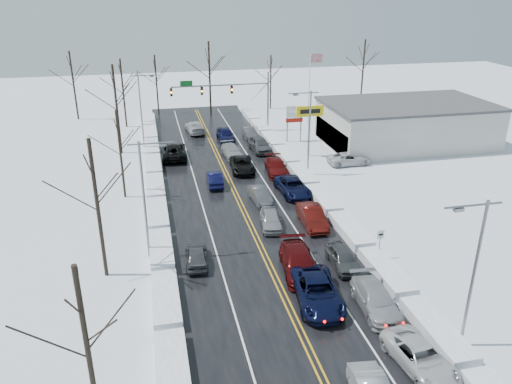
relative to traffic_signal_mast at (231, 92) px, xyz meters
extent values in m
plane|color=silver|center=(-3.45, -27.99, -5.48)|extent=(160.00, 160.00, 0.00)
cube|color=black|center=(-3.45, -25.99, -5.47)|extent=(14.00, 84.00, 0.01)
cube|color=white|center=(-11.05, -25.99, -5.48)|extent=(1.71, 72.00, 0.78)
cube|color=white|center=(4.15, -25.99, -5.48)|extent=(1.71, 72.00, 0.78)
cylinder|color=slate|center=(5.05, 0.01, -1.48)|extent=(0.24, 0.24, 8.00)
cylinder|color=slate|center=(-1.45, 0.01, 1.02)|extent=(13.00, 0.18, 0.18)
cylinder|color=slate|center=(3.85, 0.01, -0.08)|extent=(2.33, 0.10, 2.33)
cube|color=#0C591E|center=(-5.95, 0.01, 1.42)|extent=(1.60, 0.08, 0.70)
cube|color=black|center=(0.05, 0.01, 0.37)|extent=(0.32, 0.25, 1.05)
sphere|color=#3F0705|center=(0.05, -0.15, 0.67)|extent=(0.20, 0.20, 0.20)
sphere|color=orange|center=(0.05, -0.15, 0.37)|extent=(0.22, 0.22, 0.22)
sphere|color=black|center=(0.05, -0.15, 0.07)|extent=(0.20, 0.20, 0.20)
cube|color=black|center=(-3.95, 0.01, 0.37)|extent=(0.32, 0.25, 1.05)
sphere|color=#3F0705|center=(-3.95, -0.15, 0.67)|extent=(0.20, 0.20, 0.20)
sphere|color=orange|center=(-3.95, -0.15, 0.37)|extent=(0.22, 0.22, 0.22)
sphere|color=black|center=(-3.95, -0.15, 0.07)|extent=(0.20, 0.20, 0.20)
cube|color=black|center=(-7.95, 0.01, 0.37)|extent=(0.32, 0.25, 1.05)
sphere|color=#3F0705|center=(-7.95, -0.15, 0.67)|extent=(0.20, 0.20, 0.20)
sphere|color=orange|center=(-7.95, -0.15, 0.37)|extent=(0.22, 0.22, 0.22)
sphere|color=black|center=(-7.95, -0.15, 0.07)|extent=(0.20, 0.20, 0.20)
cylinder|color=slate|center=(7.05, -11.99, -2.68)|extent=(0.20, 0.20, 5.60)
cube|color=yellow|center=(7.05, -11.99, -0.08)|extent=(3.20, 0.30, 1.20)
cube|color=black|center=(7.05, -12.16, -0.08)|extent=(2.40, 0.04, 0.50)
cylinder|color=slate|center=(6.15, -5.99, -3.48)|extent=(0.16, 0.16, 4.00)
cylinder|color=slate|center=(7.95, -5.99, -3.48)|extent=(0.16, 0.16, 4.00)
cube|color=white|center=(7.05, -5.99, -1.18)|extent=(2.20, 0.22, 0.70)
cube|color=white|center=(7.05, -5.99, -1.98)|extent=(2.20, 0.22, 0.70)
cube|color=#9D180C|center=(7.05, -5.99, -2.68)|extent=(2.20, 0.22, 0.50)
cylinder|color=slate|center=(4.75, -35.99, -4.38)|extent=(0.08, 0.08, 2.20)
cube|color=white|center=(4.75, -35.99, -3.48)|extent=(0.55, 0.05, 0.70)
cube|color=black|center=(4.75, -36.03, -3.48)|extent=(0.35, 0.02, 0.15)
cylinder|color=silver|center=(11.55, 2.01, -0.48)|extent=(0.14, 0.14, 10.00)
cube|color=beige|center=(20.55, -9.99, -2.98)|extent=(20.00, 12.00, 5.00)
cube|color=#262628|center=(10.60, -9.99, -3.88)|extent=(0.10, 11.00, 2.80)
cube|color=#3F3F42|center=(20.55, -9.99, -0.33)|extent=(20.40, 12.40, 0.30)
cylinder|color=slate|center=(5.05, -45.99, -0.98)|extent=(0.18, 0.18, 9.00)
cylinder|color=slate|center=(4.25, -45.99, 3.32)|extent=(3.20, 0.12, 0.12)
cube|color=slate|center=(3.45, -45.99, 3.17)|extent=(0.50, 0.25, 0.18)
cylinder|color=slate|center=(5.05, -17.99, -0.98)|extent=(0.18, 0.18, 9.00)
cylinder|color=slate|center=(4.25, -17.99, 3.32)|extent=(3.20, 0.12, 0.12)
cube|color=slate|center=(3.45, -17.99, 3.17)|extent=(0.50, 0.25, 0.18)
cylinder|color=slate|center=(-11.95, -31.99, -0.98)|extent=(0.18, 0.18, 9.00)
cylinder|color=slate|center=(-11.15, -31.99, 3.32)|extent=(3.20, 0.12, 0.12)
cube|color=slate|center=(-10.35, -31.99, 3.17)|extent=(0.50, 0.25, 0.18)
cylinder|color=slate|center=(-11.95, -3.99, -0.98)|extent=(0.18, 0.18, 9.00)
cylinder|color=slate|center=(-11.15, -3.99, 3.32)|extent=(3.20, 0.12, 0.12)
cube|color=slate|center=(-10.35, -3.99, 3.17)|extent=(0.50, 0.25, 0.18)
cylinder|color=#2D231C|center=(-14.45, -47.99, -0.98)|extent=(0.24, 0.24, 9.00)
cylinder|color=#2D231C|center=(-14.95, -33.99, -0.48)|extent=(0.27, 0.27, 10.00)
cylinder|color=#2D231C|center=(-13.95, -19.99, -1.23)|extent=(0.23, 0.23, 8.50)
cylinder|color=#2D231C|center=(-14.65, -5.99, -0.23)|extent=(0.28, 0.28, 10.50)
cylinder|color=#2D231C|center=(-14.25, 6.01, -0.73)|extent=(0.25, 0.25, 9.50)
cylinder|color=#2D231C|center=(-21.45, 12.01, -0.48)|extent=(0.27, 0.27, 10.00)
cylinder|color=#2D231C|center=(-9.45, 13.01, -0.98)|extent=(0.24, 0.24, 9.00)
cylinder|color=#2D231C|center=(-1.45, 11.01, 0.02)|extent=(0.29, 0.29, 11.00)
cylinder|color=#2D231C|center=(8.55, 12.51, -1.23)|extent=(0.23, 0.23, 8.50)
cylinder|color=#2D231C|center=(24.55, 13.01, -0.23)|extent=(0.28, 0.28, 10.50)
imported|color=black|center=(-1.56, -40.31, -5.48)|extent=(3.29, 6.11, 1.63)
imported|color=#44090A|center=(-1.65, -36.55, -5.48)|extent=(2.93, 5.88, 1.64)
imported|color=gray|center=(-1.84, -29.23, -5.48)|extent=(2.22, 4.32, 1.41)
imported|color=#464A4C|center=(-1.54, -23.89, -5.48)|extent=(1.75, 4.14, 1.33)
imported|color=black|center=(-1.57, -15.39, -5.48)|extent=(2.77, 5.36, 1.45)
imported|color=#92959A|center=(-1.88, -10.23, -5.48)|extent=(2.20, 4.83, 1.37)
imported|color=black|center=(-1.55, -3.87, -5.48)|extent=(2.03, 4.93, 1.67)
imported|color=silver|center=(1.87, -47.10, -5.48)|extent=(2.87, 5.16, 1.36)
imported|color=#989BA0|center=(1.77, -41.79, -5.48)|extent=(2.41, 5.26, 1.49)
imported|color=#3B3D3F|center=(1.68, -36.50, -5.48)|extent=(1.84, 4.22, 1.42)
imported|color=#460C09|center=(1.66, -29.65, -5.48)|extent=(1.87, 4.92, 1.60)
imported|color=black|center=(1.98, -22.80, -5.48)|extent=(2.78, 5.57, 1.51)
imported|color=#4E0A0A|center=(1.85, -16.91, -5.48)|extent=(2.57, 5.33, 1.50)
imported|color=#404345|center=(1.84, -9.10, -5.48)|extent=(2.35, 5.18, 1.72)
imported|color=#414346|center=(1.77, -3.20, -5.48)|extent=(1.45, 4.13, 1.36)
imported|color=#0B0D33|center=(-5.11, -18.82, -5.48)|extent=(1.63, 4.26, 1.39)
imported|color=black|center=(-8.56, -9.31, -5.48)|extent=(3.00, 6.19, 1.69)
imported|color=#B9B9BB|center=(-5.04, 0.91, -5.48)|extent=(2.66, 5.53, 1.55)
imported|color=#3F4244|center=(-8.57, -33.82, -5.48)|extent=(1.92, 4.12, 1.36)
imported|color=silver|center=(10.61, -15.94, -5.48)|extent=(4.96, 2.30, 1.37)
imported|color=silver|center=(13.39, -12.21, -5.48)|extent=(1.96, 4.74, 1.37)
imported|color=black|center=(11.70, -5.41, -5.48)|extent=(1.80, 4.40, 1.50)
camera|label=1|loc=(-11.19, -65.67, 13.53)|focal=35.00mm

